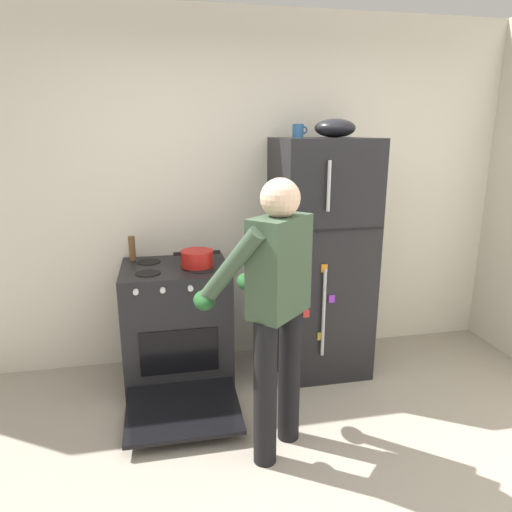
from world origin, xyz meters
The scene contains 8 objects.
kitchen_wall_back centered at (0.00, 1.95, 1.35)m, with size 6.00×0.10×2.70m, color silver.
refrigerator centered at (0.52, 1.57, 0.89)m, with size 0.68×0.72×1.78m.
stove_range centered at (-0.58, 1.55, 0.43)m, with size 0.76×1.21×0.89m.
person_cook centered at (-0.07, 0.64, 0.95)m, with size 0.66×0.69×1.60m.
red_pot centered at (-0.42, 1.52, 0.95)m, with size 0.33×0.23×0.12m.
coffee_mug centered at (0.34, 1.62, 1.83)m, with size 0.11×0.08×0.10m.
pepper_mill centered at (-0.88, 1.77, 0.99)m, with size 0.05×0.05×0.18m, color brown.
mixing_bowl centered at (0.60, 1.57, 1.85)m, with size 0.29×0.29×0.13m, color black.
Camera 1 is at (-0.64, -1.68, 1.83)m, focal length 32.51 mm.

